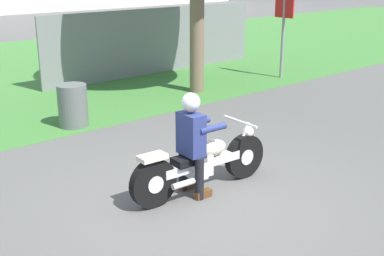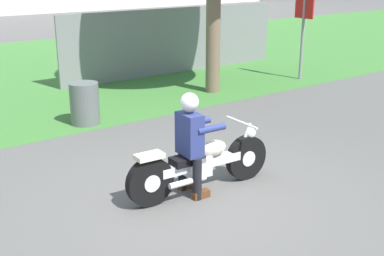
% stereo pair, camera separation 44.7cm
% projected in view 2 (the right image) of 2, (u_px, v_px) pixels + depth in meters
% --- Properties ---
extents(ground, '(120.00, 120.00, 0.00)m').
position_uv_depth(ground, '(206.00, 202.00, 6.59)').
color(ground, '#565451').
extents(motorcycle_lead, '(2.20, 0.66, 0.88)m').
position_uv_depth(motorcycle_lead, '(201.00, 164.00, 6.78)').
color(motorcycle_lead, black).
rests_on(motorcycle_lead, ground).
extents(rider_lead, '(0.56, 0.48, 1.40)m').
position_uv_depth(rider_lead, '(191.00, 136.00, 6.57)').
color(rider_lead, black).
rests_on(rider_lead, ground).
extents(trash_can, '(0.55, 0.55, 0.81)m').
position_uv_depth(trash_can, '(85.00, 104.00, 9.68)').
color(trash_can, '#595E5B').
rests_on(trash_can, ground).
extents(sign_banner, '(0.08, 0.60, 2.60)m').
position_uv_depth(sign_banner, '(304.00, 14.00, 13.07)').
color(sign_banner, gray).
rests_on(sign_banner, ground).
extents(fence_segment, '(7.00, 0.06, 1.80)m').
position_uv_depth(fence_segment, '(176.00, 41.00, 14.16)').
color(fence_segment, slate).
rests_on(fence_segment, ground).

